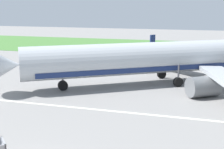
# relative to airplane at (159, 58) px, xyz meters

# --- Properties ---
(grass_strip) EXTENTS (220.00, 28.00, 0.06)m
(grass_strip) POSITION_rel_airplane_xyz_m (-4.47, 32.86, -3.02)
(grass_strip) COLOR #477A38
(grass_strip) RESTS_ON ground
(apron_stripe) EXTENTS (120.00, 0.36, 0.01)m
(apron_stripe) POSITION_rel_airplane_xyz_m (-4.47, -11.52, -3.05)
(apron_stripe) COLOR silver
(apron_stripe) RESTS_ON ground
(airplane) EXTENTS (33.32, 28.07, 11.34)m
(airplane) POSITION_rel_airplane_xyz_m (0.00, 0.00, 0.00)
(airplane) COLOR #B2B7BC
(airplane) RESTS_ON ground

